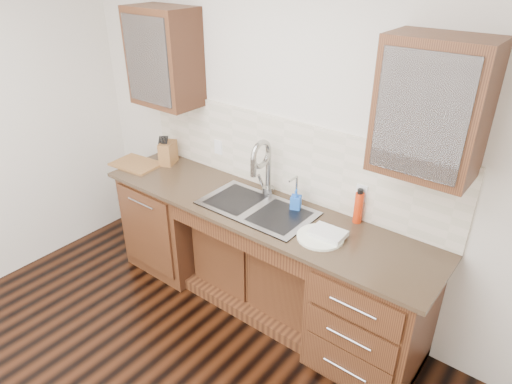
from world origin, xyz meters
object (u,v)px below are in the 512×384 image
Objects in this scene: soap_bottle at (296,200)px; cutting_board at (136,164)px; water_bottle at (358,208)px; plate at (320,237)px; knife_block at (168,153)px.

cutting_board is at bearing 167.68° from soap_bottle.
plate is at bearing -106.23° from water_bottle.
water_bottle is 0.55× the size of cutting_board.
cutting_board is (-1.85, -0.01, 0.00)m from plate.
knife_block is (-1.75, -0.13, -0.01)m from water_bottle.
water_bottle is at bearing -5.46° from soap_bottle.
soap_bottle reaches higher than plate.
soap_bottle is at bearing 147.70° from plate.
soap_bottle is 1.54m from cutting_board.
plate is at bearing -52.76° from soap_bottle.
soap_bottle is 0.39× the size of cutting_board.
knife_block is (-1.32, -0.01, 0.02)m from soap_bottle.
water_bottle reaches higher than knife_block.
soap_bottle is at bearing -165.00° from water_bottle.
plate is (-0.10, -0.33, -0.10)m from water_bottle.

